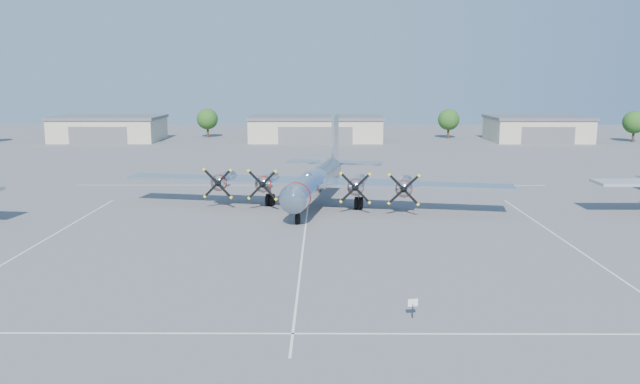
{
  "coord_description": "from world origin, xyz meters",
  "views": [
    {
      "loc": [
        1.63,
        -53.55,
        13.55
      ],
      "look_at": [
        1.34,
        2.81,
        3.2
      ],
      "focal_mm": 35.0,
      "sensor_mm": 36.0,
      "label": 1
    }
  ],
  "objects_px": {
    "tree_west": "(207,119)",
    "info_placard": "(413,305)",
    "tree_far_east": "(634,122)",
    "hangar_west": "(109,128)",
    "tree_east": "(449,120)",
    "hangar_center": "(316,128)",
    "hangar_east": "(537,129)",
    "main_bomber_b29": "(317,204)"
  },
  "relations": [
    {
      "from": "tree_west",
      "to": "info_placard",
      "type": "height_order",
      "value": "tree_west"
    },
    {
      "from": "hangar_east",
      "to": "tree_far_east",
      "type": "relative_size",
      "value": 3.1
    },
    {
      "from": "tree_east",
      "to": "info_placard",
      "type": "distance_m",
      "value": 110.27
    },
    {
      "from": "tree_west",
      "to": "tree_east",
      "type": "bearing_deg",
      "value": -2.08
    },
    {
      "from": "tree_west",
      "to": "hangar_center",
      "type": "bearing_deg",
      "value": -17.82
    },
    {
      "from": "hangar_east",
      "to": "tree_east",
      "type": "bearing_deg",
      "value": 161.46
    },
    {
      "from": "hangar_west",
      "to": "info_placard",
      "type": "bearing_deg",
      "value": -63.03
    },
    {
      "from": "main_bomber_b29",
      "to": "tree_east",
      "type": "bearing_deg",
      "value": 79.3
    },
    {
      "from": "tree_west",
      "to": "tree_far_east",
      "type": "xyz_separation_m",
      "value": [
        93.0,
        -10.0,
        0.0
      ]
    },
    {
      "from": "hangar_west",
      "to": "tree_far_east",
      "type": "distance_m",
      "value": 113.03
    },
    {
      "from": "tree_east",
      "to": "main_bomber_b29",
      "type": "xyz_separation_m",
      "value": [
        -29.03,
        -75.06,
        -4.22
      ]
    },
    {
      "from": "hangar_west",
      "to": "main_bomber_b29",
      "type": "distance_m",
      "value": 82.98
    },
    {
      "from": "tree_far_east",
      "to": "info_placard",
      "type": "height_order",
      "value": "tree_far_east"
    },
    {
      "from": "hangar_east",
      "to": "tree_west",
      "type": "xyz_separation_m",
      "value": [
        -73.0,
        8.04,
        1.51
      ]
    },
    {
      "from": "hangar_west",
      "to": "tree_far_east",
      "type": "height_order",
      "value": "tree_far_east"
    },
    {
      "from": "tree_west",
      "to": "tree_far_east",
      "type": "bearing_deg",
      "value": -6.14
    },
    {
      "from": "hangar_center",
      "to": "main_bomber_b29",
      "type": "distance_m",
      "value": 69.09
    },
    {
      "from": "tree_west",
      "to": "tree_east",
      "type": "distance_m",
      "value": 55.04
    },
    {
      "from": "hangar_east",
      "to": "info_placard",
      "type": "height_order",
      "value": "hangar_east"
    },
    {
      "from": "tree_far_east",
      "to": "info_placard",
      "type": "relative_size",
      "value": 5.82
    },
    {
      "from": "hangar_center",
      "to": "tree_west",
      "type": "height_order",
      "value": "tree_west"
    },
    {
      "from": "info_placard",
      "to": "hangar_center",
      "type": "bearing_deg",
      "value": 81.72
    },
    {
      "from": "hangar_west",
      "to": "tree_east",
      "type": "xyz_separation_m",
      "value": [
        75.0,
        6.04,
        1.51
      ]
    },
    {
      "from": "tree_west",
      "to": "info_placard",
      "type": "xyz_separation_m",
      "value": [
        31.75,
        -109.73,
        -3.42
      ]
    },
    {
      "from": "hangar_east",
      "to": "tree_east",
      "type": "distance_m",
      "value": 19.04
    },
    {
      "from": "hangar_east",
      "to": "tree_west",
      "type": "relative_size",
      "value": 3.1
    },
    {
      "from": "tree_east",
      "to": "info_placard",
      "type": "height_order",
      "value": "tree_east"
    },
    {
      "from": "hangar_east",
      "to": "tree_far_east",
      "type": "height_order",
      "value": "tree_far_east"
    },
    {
      "from": "tree_west",
      "to": "tree_east",
      "type": "height_order",
      "value": "same"
    },
    {
      "from": "hangar_west",
      "to": "hangar_east",
      "type": "distance_m",
      "value": 93.0
    },
    {
      "from": "hangar_west",
      "to": "hangar_east",
      "type": "height_order",
      "value": "same"
    },
    {
      "from": "hangar_center",
      "to": "info_placard",
      "type": "bearing_deg",
      "value": -86.2
    },
    {
      "from": "main_bomber_b29",
      "to": "info_placard",
      "type": "xyz_separation_m",
      "value": [
        5.79,
        -32.67,
        0.8
      ]
    },
    {
      "from": "hangar_east",
      "to": "tree_east",
      "type": "relative_size",
      "value": 3.1
    },
    {
      "from": "hangar_west",
      "to": "tree_east",
      "type": "bearing_deg",
      "value": 4.6
    },
    {
      "from": "info_placard",
      "to": "hangar_west",
      "type": "bearing_deg",
      "value": 104.89
    },
    {
      "from": "hangar_center",
      "to": "main_bomber_b29",
      "type": "bearing_deg",
      "value": -89.2
    },
    {
      "from": "tree_east",
      "to": "main_bomber_b29",
      "type": "relative_size",
      "value": 0.16
    },
    {
      "from": "main_bomber_b29",
      "to": "info_placard",
      "type": "relative_size",
      "value": 35.7
    },
    {
      "from": "tree_far_east",
      "to": "tree_east",
      "type": "bearing_deg",
      "value": 168.11
    },
    {
      "from": "hangar_west",
      "to": "tree_far_east",
      "type": "xyz_separation_m",
      "value": [
        113.0,
        -1.96,
        1.51
      ]
    },
    {
      "from": "hangar_east",
      "to": "tree_east",
      "type": "xyz_separation_m",
      "value": [
        -18.0,
        6.04,
        1.51
      ]
    }
  ]
}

